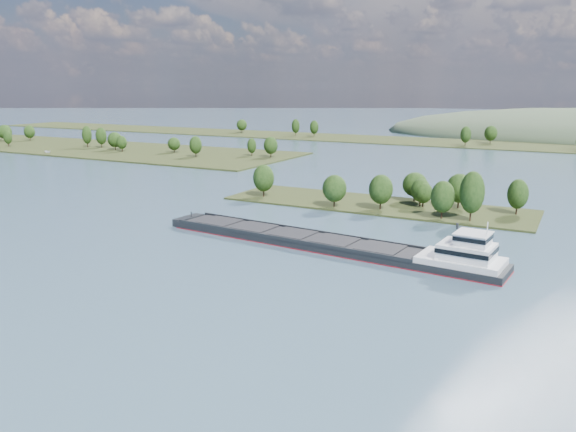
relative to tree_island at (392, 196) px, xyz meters
The scene contains 6 objects.
ground 58.93m from the tree_island, 96.02° to the right, with size 1800.00×1800.00×0.00m, color #3D566A.
tree_island is the anchor object (origin of this frame).
left_bank 248.86m from the tree_island, 160.85° to the left, with size 300.00×80.00×15.10m.
back_shoreline 221.43m from the tree_island, 89.05° to the left, with size 900.00×60.00×15.77m.
cargo_barge 52.00m from the tree_island, 85.24° to the right, with size 89.50×18.34×12.02m.
motorboat 227.58m from the tree_island, 167.46° to the left, with size 1.96×5.22×2.02m, color white.
Camera 1 is at (59.52, 6.79, 38.40)m, focal length 35.00 mm.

